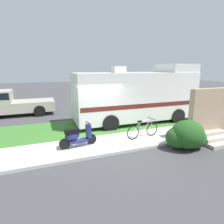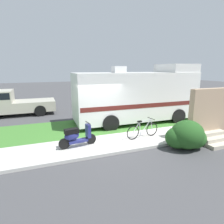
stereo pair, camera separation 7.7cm
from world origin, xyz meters
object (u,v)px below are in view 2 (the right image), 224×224
object	(u,v)px
bottle_green	(183,134)
bottle_spare	(184,126)
scooter	(76,136)
bicycle	(143,130)
pickup_truck_near	(8,102)
motorhome_rv	(137,95)

from	to	relation	value
bottle_green	bottle_spare	world-z (taller)	bottle_spare
scooter	bicycle	bearing A→B (deg)	-0.80
pickup_truck_near	bicycle	bearing A→B (deg)	-49.29
scooter	bottle_spare	bearing A→B (deg)	4.21
scooter	bicycle	size ratio (longest dim) A/B	0.92
scooter	bicycle	distance (m)	3.06
pickup_truck_near	bottle_spare	bearing A→B (deg)	-37.00
bicycle	bottle_spare	bearing A→B (deg)	9.51
motorhome_rv	scooter	world-z (taller)	motorhome_rv
scooter	pickup_truck_near	size ratio (longest dim) A/B	0.31
pickup_truck_near	motorhome_rv	bearing A→B (deg)	-31.34
motorhome_rv	bottle_green	xyz separation A→B (m)	(0.68, -3.37, -1.45)
bicycle	pickup_truck_near	xyz separation A→B (m)	(-6.43, 7.47, 0.47)
scooter	bottle_spare	world-z (taller)	scooter
bicycle	bottle_spare	size ratio (longest dim) A/B	6.14
motorhome_rv	pickup_truck_near	size ratio (longest dim) A/B	1.47
scooter	bottle_green	xyz separation A→B (m)	(4.94, -0.59, -0.35)
pickup_truck_near	bottle_green	bearing A→B (deg)	-43.96
bicycle	pickup_truck_near	world-z (taller)	pickup_truck_near
motorhome_rv	pickup_truck_near	bearing A→B (deg)	148.66
bottle_spare	motorhome_rv	bearing A→B (deg)	125.15
bicycle	pickup_truck_near	bearing A→B (deg)	130.71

